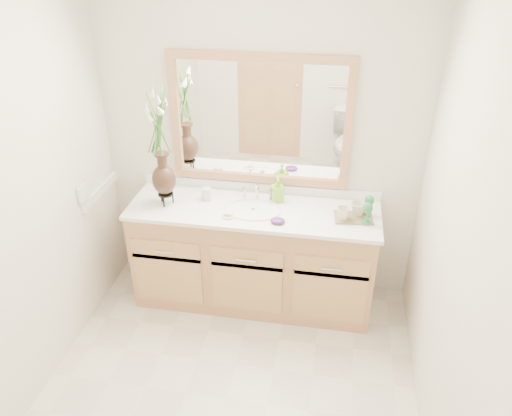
% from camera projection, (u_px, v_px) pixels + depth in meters
% --- Properties ---
extents(floor, '(2.60, 2.60, 0.00)m').
position_uv_depth(floor, '(226.00, 399.00, 3.19)').
color(floor, beige).
rests_on(floor, ground).
extents(wall_back, '(2.40, 0.02, 2.40)m').
position_uv_depth(wall_back, '(260.00, 147.00, 3.70)').
color(wall_back, white).
rests_on(wall_back, floor).
extents(wall_left, '(0.02, 2.60, 2.40)m').
position_uv_depth(wall_left, '(9.00, 222.00, 2.77)').
color(wall_left, white).
rests_on(wall_left, floor).
extents(wall_right, '(0.02, 2.60, 2.40)m').
position_uv_depth(wall_right, '(460.00, 267.00, 2.41)').
color(wall_right, white).
rests_on(wall_right, floor).
extents(vanity, '(1.80, 0.55, 0.80)m').
position_uv_depth(vanity, '(254.00, 257.00, 3.86)').
color(vanity, tan).
rests_on(vanity, floor).
extents(counter, '(1.84, 0.57, 0.03)m').
position_uv_depth(counter, '(253.00, 210.00, 3.65)').
color(counter, white).
rests_on(counter, vanity).
extents(sink, '(0.38, 0.34, 0.23)m').
position_uv_depth(sink, '(253.00, 216.00, 3.65)').
color(sink, white).
rests_on(sink, counter).
extents(mirror, '(1.32, 0.04, 0.97)m').
position_uv_depth(mirror, '(260.00, 121.00, 3.58)').
color(mirror, white).
rests_on(mirror, wall_back).
extents(switch_plate, '(0.02, 0.12, 0.12)m').
position_uv_depth(switch_plate, '(83.00, 193.00, 3.53)').
color(switch_plate, white).
rests_on(switch_plate, wall_left).
extents(flower_vase, '(0.20, 0.20, 0.84)m').
position_uv_depth(flower_vase, '(159.00, 132.00, 3.42)').
color(flower_vase, black).
rests_on(flower_vase, counter).
extents(tumbler, '(0.07, 0.07, 0.09)m').
position_uv_depth(tumbler, '(206.00, 194.00, 3.74)').
color(tumbler, beige).
rests_on(tumbler, counter).
extents(soap_dish, '(0.10, 0.10, 0.03)m').
position_uv_depth(soap_dish, '(228.00, 215.00, 3.54)').
color(soap_dish, beige).
rests_on(soap_dish, counter).
extents(soap_bottle, '(0.10, 0.10, 0.17)m').
position_uv_depth(soap_bottle, '(277.00, 191.00, 3.70)').
color(soap_bottle, '#7DC32E').
rests_on(soap_bottle, counter).
extents(purple_dish, '(0.11, 0.09, 0.04)m').
position_uv_depth(purple_dish, '(278.00, 221.00, 3.46)').
color(purple_dish, '#4F2268').
rests_on(purple_dish, counter).
extents(tray, '(0.28, 0.20, 0.01)m').
position_uv_depth(tray, '(353.00, 218.00, 3.52)').
color(tray, brown).
rests_on(tray, counter).
extents(mug_left, '(0.12, 0.11, 0.10)m').
position_uv_depth(mug_left, '(343.00, 213.00, 3.47)').
color(mug_left, beige).
rests_on(mug_left, tray).
extents(mug_right, '(0.13, 0.13, 0.10)m').
position_uv_depth(mug_right, '(358.00, 209.00, 3.51)').
color(mug_right, beige).
rests_on(mug_right, tray).
extents(goblet_front, '(0.07, 0.07, 0.15)m').
position_uv_depth(goblet_front, '(368.00, 209.00, 3.40)').
color(goblet_front, '#27753B').
rests_on(goblet_front, tray).
extents(goblet_back, '(0.07, 0.07, 0.15)m').
position_uv_depth(goblet_back, '(369.00, 202.00, 3.50)').
color(goblet_back, '#27753B').
rests_on(goblet_back, tray).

